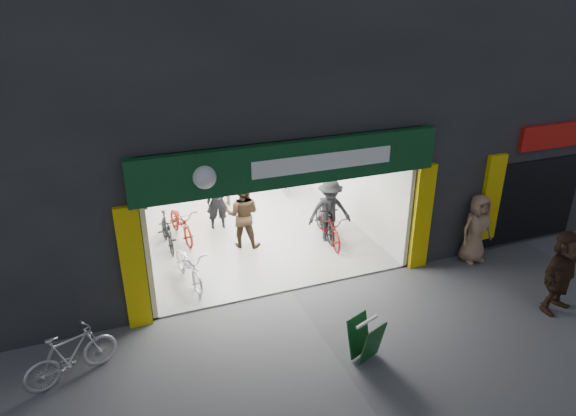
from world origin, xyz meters
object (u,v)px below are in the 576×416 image
bike_left_front (189,266)px  sandwich_board (366,338)px  bike_right_front (325,220)px  pedestrian_near (476,229)px  parked_bike (71,355)px

bike_left_front → sandwich_board: size_ratio=2.11×
bike_left_front → bike_right_front: (3.82, 0.98, 0.06)m
bike_left_front → pedestrian_near: (6.70, -1.46, 0.43)m
pedestrian_near → sandwich_board: pedestrian_near is taller
bike_left_front → bike_right_front: size_ratio=1.00×
parked_bike → pedestrian_near: (9.18, 0.89, 0.38)m
sandwich_board → bike_right_front: bearing=53.3°
pedestrian_near → sandwich_board: size_ratio=2.19×
pedestrian_near → parked_bike: bearing=-176.4°
bike_right_front → parked_bike: (-6.30, -3.33, -0.02)m
bike_right_front → parked_bike: bike_right_front is taller
pedestrian_near → sandwich_board: (-4.20, -2.23, -0.43)m
parked_bike → bike_right_front: bearing=-83.6°
bike_right_front → sandwich_board: bike_right_front is taller
pedestrian_near → bike_right_front: bearing=137.8°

